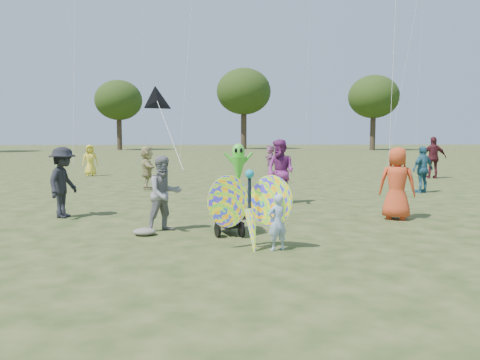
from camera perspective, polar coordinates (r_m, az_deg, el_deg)
name	(u,v)px	position (r m, az deg, el deg)	size (l,w,h in m)	color
ground	(254,248)	(8.60, 1.67, -8.31)	(160.00, 160.00, 0.00)	#51592B
child_girl	(277,222)	(8.37, 4.57, -5.17)	(0.37, 0.24, 1.01)	#9AB6DA
adult_man	(164,194)	(10.03, -9.21, -1.67)	(0.78, 0.61, 1.61)	gray
grey_bag	(144,232)	(9.84, -11.57, -6.18)	(0.47, 0.38, 0.15)	slate
crowd_a	(397,183)	(11.91, 18.59, -0.38)	(0.86, 0.56, 1.76)	#CC4420
crowd_b	(63,182)	(12.35, -20.75, -0.27)	(1.13, 0.65, 1.75)	black
crowd_c	(423,169)	(17.63, 21.37, 1.21)	(0.97, 0.40, 1.65)	#2F6983
crowd_d	(147,168)	(17.79, -11.25, 1.48)	(1.50, 0.48, 1.61)	tan
crowd_e	(280,172)	(13.80, 4.95, 0.99)	(0.93, 0.72, 1.91)	#7E2A73
crowd_g	(90,160)	(24.11, -17.81, 2.30)	(0.75, 0.49, 1.54)	yellow
crowd_h	(433,158)	(23.49, 22.52, 2.54)	(1.14, 0.47, 1.94)	#4F1A22
crowd_j	(270,159)	(24.84, 3.71, 2.58)	(1.37, 0.44, 1.48)	#A05B8C
jogging_stroller	(229,204)	(9.75, -1.32, -2.96)	(0.72, 1.13, 1.09)	black
butterfly_kite	(250,211)	(8.38, 1.28, -3.74)	(1.74, 0.75, 1.64)	#F94127
delta_kite_rig	(157,101)	(12.30, -10.06, 9.45)	(1.30, 2.52, 2.03)	black
alien_kite	(238,165)	(16.34, -0.20, 1.79)	(1.12, 0.69, 1.74)	#48D632
tree_line	(262,91)	(53.69, 2.70, 10.79)	(91.78, 33.60, 10.79)	#3A2D21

